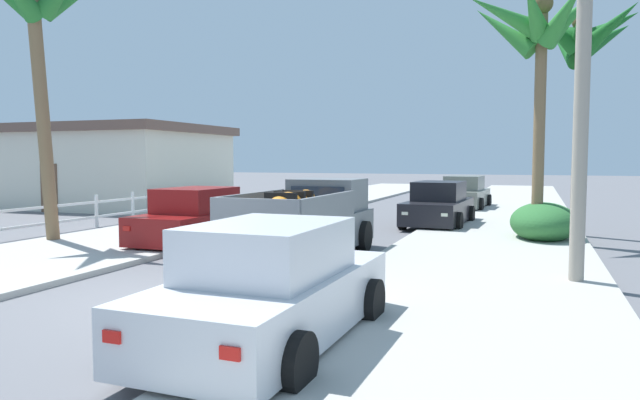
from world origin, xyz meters
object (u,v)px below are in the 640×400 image
Objects in this scene: car_left_near at (438,206)px; utility_pole at (582,77)px; palm_tree_right_fore at (538,32)px; hedge_bush at (544,222)px; pickup_truck at (307,223)px; car_left_mid at (464,194)px; car_right_mid at (271,289)px; roadside_house at (107,166)px; palm_tree_left_fore at (584,44)px; car_right_near at (198,218)px; palm_tree_left_mid at (38,20)px.

utility_pole is (3.81, -8.60, 3.03)m from car_left_near.
palm_tree_right_fore is 5.21m from hedge_bush.
palm_tree_right_fore reaches higher than pickup_truck.
car_left_mid is at bearing 89.43° from car_left_near.
car_right_mid is 6.85m from utility_pole.
pickup_truck is 6.39m from car_right_mid.
car_left_near is 4.30m from hedge_bush.
car_left_near is 1.01× the size of car_right_mid.
car_right_mid is 23.45m from roadside_house.
palm_tree_right_fore reaches higher than palm_tree_left_fore.
car_left_mid is (5.48, 13.60, 0.00)m from car_right_near.
utility_pole reaches higher than car_left_near.
car_right_near is at bearing -156.42° from hedge_bush.
palm_tree_right_fore is 0.65× the size of roadside_house.
palm_tree_left_mid is at bearing -156.87° from palm_tree_right_fore.
palm_tree_right_fore is at bearing 23.13° from palm_tree_left_mid.
roadside_house is at bearing 169.86° from car_left_near.
utility_pole is at bearing -76.58° from car_left_mid.
car_left_mid is 18.49m from palm_tree_left_mid.
hedge_bush is (-0.48, 5.90, -3.20)m from utility_pole.
pickup_truck is at bearing -13.83° from car_right_near.
car_left_mid is at bearing 106.74° from palm_tree_right_fore.
utility_pole is (3.75, 4.87, 3.03)m from car_right_mid.
car_left_near is at bearing 166.57° from palm_tree_left_fore.
car_right_near is at bearing -129.68° from car_left_near.
palm_tree_right_fore is at bearing 23.67° from car_right_near.
palm_tree_left_fore is 15.22m from palm_tree_left_mid.
car_right_mid is 11.25m from hedge_bush.
utility_pole is at bearing -82.47° from palm_tree_right_fore.
car_right_near is at bearing -40.30° from roadside_house.
palm_tree_right_fore is 0.97× the size of utility_pole.
utility_pole reaches higher than palm_tree_right_fore.
car_right_mid is at bearing -106.92° from hedge_bush.
hedge_bush is at bearing 73.08° from car_right_mid.
palm_tree_left_mid is at bearing -174.87° from pickup_truck.
hedge_bush is (3.26, -9.79, -0.16)m from car_left_mid.
roadside_house is at bearing 169.17° from palm_tree_left_fore.
roadside_house is at bearing 123.95° from palm_tree_left_mid.
pickup_truck reaches higher than car_right_near.
palm_tree_left_fore reaches higher than car_right_near.
palm_tree_left_fore is at bearing -13.43° from car_left_near.
car_left_near is 1.54× the size of hedge_bush.
car_right_near and car_right_mid have the same top height.
car_right_mid is at bearing -90.03° from car_left_mid.
palm_tree_left_fore is 0.63× the size of roadside_house.
pickup_truck is 0.49× the size of roadside_house.
car_right_near is 0.62× the size of palm_tree_right_fore.
palm_tree_left_mid is 13.20m from utility_pole.
palm_tree_right_fore is at bearing -16.41° from roadside_house.
palm_tree_left_mid is at bearing -56.05° from roadside_house.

